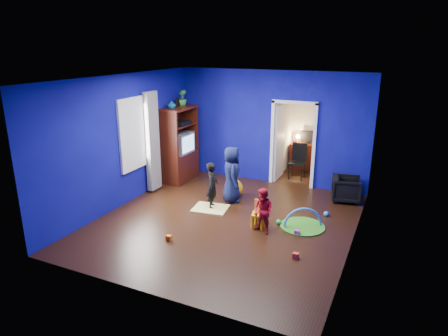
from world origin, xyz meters
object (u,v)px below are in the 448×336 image
at_px(child_navy, 232,174).
at_px(play_mat, 302,226).
at_px(tv_armoire, 179,144).
at_px(study_desk, 306,156).
at_px(hopper_ball, 234,188).
at_px(armchair, 346,189).
at_px(child_black, 212,185).
at_px(kid_chair, 259,216).
at_px(folding_chair, 297,162).
at_px(toddler_red, 263,211).
at_px(crt_tv, 181,143).
at_px(vase, 172,105).

relative_size(child_navy, play_mat, 1.47).
distance_m(tv_armoire, study_desk, 3.73).
relative_size(child_navy, hopper_ball, 2.97).
bearing_deg(armchair, tv_armoire, 81.92).
distance_m(armchair, child_black, 3.14).
height_order(child_black, hopper_ball, child_black).
distance_m(kid_chair, folding_chair, 3.28).
xyz_separation_m(toddler_red, folding_chair, (-0.27, 3.47, 0.01)).
height_order(toddler_red, folding_chair, folding_chair).
height_order(tv_armoire, kid_chair, tv_armoire).
distance_m(crt_tv, kid_chair, 3.53).
distance_m(armchair, folding_chair, 1.84).
bearing_deg(tv_armoire, toddler_red, -33.82).
relative_size(armchair, vase, 3.06).
xyz_separation_m(armchair, kid_chair, (-1.35, -2.17, -0.04)).
relative_size(armchair, toddler_red, 0.71).
bearing_deg(hopper_ball, child_black, -102.57).
bearing_deg(vase, crt_tv, 82.41).
bearing_deg(child_black, vase, 37.92).
bearing_deg(kid_chair, vase, 139.50).
bearing_deg(vase, folding_chair, 31.18).
height_order(child_black, play_mat, child_black).
bearing_deg(study_desk, vase, -136.60).
height_order(crt_tv, study_desk, crt_tv).
relative_size(child_navy, folding_chair, 1.42).
xyz_separation_m(toddler_red, crt_tv, (-3.05, 2.07, 0.57)).
bearing_deg(folding_chair, tv_armoire, -153.49).
xyz_separation_m(hopper_ball, kid_chair, (1.12, -1.29, 0.03)).
bearing_deg(kid_chair, toddler_red, -65.54).
bearing_deg(study_desk, folding_chair, -90.00).
relative_size(toddler_red, hopper_ball, 2.05).
distance_m(child_navy, kid_chair, 1.54).
relative_size(hopper_ball, folding_chair, 0.48).
bearing_deg(child_navy, vase, 44.20).
distance_m(toddler_red, vase, 3.91).
bearing_deg(hopper_ball, child_navy, -78.69).
relative_size(toddler_red, study_desk, 1.02).
relative_size(child_black, crt_tv, 1.50).
bearing_deg(vase, toddler_red, -29.80).
distance_m(vase, folding_chair, 3.67).
relative_size(child_navy, kid_chair, 2.60).
height_order(armchair, kid_chair, armchair).
xyz_separation_m(hopper_ball, study_desk, (1.00, 2.94, 0.16)).
bearing_deg(kid_chair, play_mat, 13.25).
bearing_deg(hopper_ball, play_mat, -25.65).
bearing_deg(play_mat, child_navy, 160.29).
relative_size(vase, folding_chair, 0.23).
height_order(child_black, kid_chair, child_black).
xyz_separation_m(toddler_red, tv_armoire, (-3.09, 2.07, 0.53)).
bearing_deg(play_mat, study_desk, 103.20).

